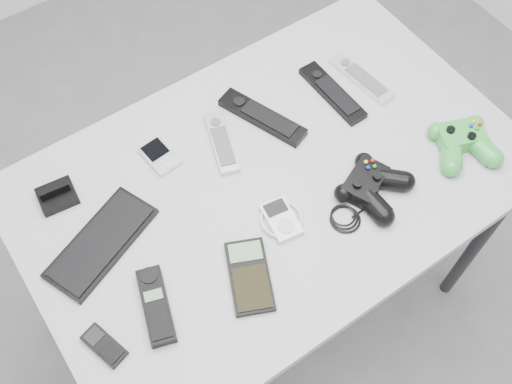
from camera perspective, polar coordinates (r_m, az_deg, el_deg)
floor at (r=2.16m, az=-1.67°, el=-9.04°), size 3.50×3.50×0.00m
desk at (r=1.49m, az=1.53°, el=0.05°), size 1.20×0.77×0.80m
pda_keyboard at (r=1.38m, az=-14.51°, el=-4.66°), size 0.29×0.21×0.02m
dock_bracket at (r=1.45m, az=-18.52°, el=-0.13°), size 0.09×0.08×0.05m
pda at (r=1.47m, az=-9.14°, el=3.41°), size 0.07×0.11×0.02m
remote_silver_a at (r=1.48m, az=-3.32°, el=4.83°), size 0.10×0.19×0.02m
remote_black_a at (r=1.52m, az=0.60°, el=7.19°), size 0.14×0.24×0.02m
remote_black_b at (r=1.58m, az=7.29°, el=9.40°), size 0.06×0.22×0.02m
remote_silver_b at (r=1.63m, az=9.95°, el=10.68°), size 0.07×0.20×0.02m
mobile_phone at (r=1.29m, az=-14.28°, el=-13.97°), size 0.07×0.11×0.02m
cordless_handset at (r=1.29m, az=-9.51°, el=-10.61°), size 0.10×0.18×0.03m
calculator at (r=1.30m, az=-0.62°, el=-8.00°), size 0.15×0.19×0.02m
mp3_player at (r=1.36m, az=2.42°, el=-2.60°), size 0.11×0.12×0.02m
controller_black at (r=1.41m, az=10.92°, el=0.67°), size 0.31×0.26×0.05m
controller_green at (r=1.54m, az=19.13°, el=4.63°), size 0.21×0.21×0.05m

